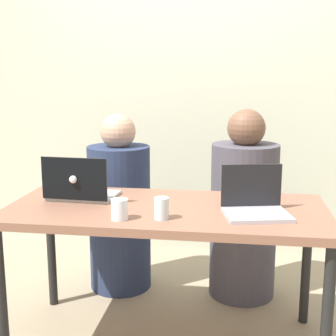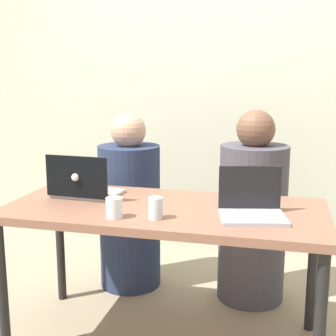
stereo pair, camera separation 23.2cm
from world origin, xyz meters
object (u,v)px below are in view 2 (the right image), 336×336
Objects in this scene: person_on_right at (252,217)px; water_glass_center at (156,210)px; laptop_front_right at (252,206)px; person_on_left at (130,211)px; laptop_back_left at (84,188)px; water_glass_left at (114,209)px.

person_on_right is 0.92m from water_glass_center.
person_on_right is 3.48× the size of laptop_front_right.
person_on_left is 0.60m from laptop_back_left.
person_on_right is 1.04m from water_glass_left.
water_glass_left is (-0.56, -0.84, 0.25)m from person_on_right.
laptop_front_right is 0.94× the size of laptop_back_left.
person_on_left is 0.90m from water_glass_left.
water_glass_left is at bearing -177.19° from laptop_front_right.
water_glass_left is (0.28, -0.31, -0.01)m from laptop_back_left.
water_glass_center is (-0.38, -0.80, 0.25)m from person_on_right.
person_on_left reaches higher than laptop_front_right.
person_on_right reaches higher than water_glass_center.
laptop_front_right is (0.03, -0.67, 0.26)m from person_on_right.
laptop_back_left is 3.61× the size of water_glass_center.
person_on_right is at bearing 80.22° from laptop_front_right.
person_on_left is 0.78m from person_on_right.
person_on_right is 0.72m from laptop_front_right.
person_on_left is 3.37× the size of laptop_front_right.
laptop_back_left reaches higher than water_glass_center.
laptop_front_right is 0.89m from laptop_back_left.
laptop_front_right is 0.62m from water_glass_left.
person_on_right reaches higher than person_on_left.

